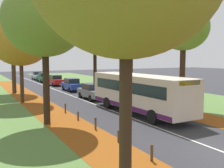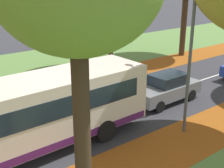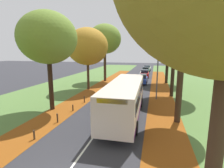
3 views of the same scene
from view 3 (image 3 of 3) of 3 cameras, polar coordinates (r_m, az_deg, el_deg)
grass_verge_left at (r=28.60m, az=-13.26°, el=-0.72°), size 12.00×90.00×0.01m
leaf_litter_left at (r=21.39m, az=-9.53°, el=-4.39°), size 2.80×60.00×0.00m
grass_verge_right at (r=26.12m, az=25.67°, el=-2.57°), size 12.00×90.00×0.01m
leaf_litter_right at (r=19.74m, az=15.98°, el=-5.94°), size 2.80×60.00×0.00m
road_centre_line at (r=25.80m, az=5.28°, el=-1.70°), size 0.12×80.00×0.01m
tree_left_near at (r=17.15m, az=-20.26°, el=13.92°), size 5.24×5.24×9.06m
tree_left_mid at (r=25.45m, az=-8.03°, el=12.01°), size 5.85×5.85×8.79m
tree_left_far at (r=32.64m, az=-2.39°, el=14.43°), size 5.94×5.94×10.36m
tree_right_near at (r=14.11m, az=22.26°, el=14.73°), size 4.19×4.19×8.65m
tree_right_mid at (r=22.45m, az=19.89°, el=14.00°), size 6.05×6.05×9.80m
tree_right_far at (r=31.85m, az=18.05°, el=14.11°), size 6.10×6.10×10.48m
bollard_third at (r=12.49m, az=-24.09°, el=-14.90°), size 0.12×0.12×0.64m
bollard_fourth at (r=14.55m, az=-17.40°, el=-10.56°), size 0.12×0.12×0.73m
bollard_fifth at (r=16.86m, az=-12.67°, el=-7.61°), size 0.12×0.12×0.60m
bollard_sixth at (r=19.24m, az=-9.02°, el=-4.98°), size 0.12×0.12×0.74m
streetlamp_right at (r=20.45m, az=13.77°, el=5.39°), size 1.89×0.28×6.00m
bus at (r=14.81m, az=4.30°, el=-4.27°), size 2.84×10.46×2.98m
car_grey_lead at (r=22.95m, az=6.94°, el=-1.22°), size 1.83×4.22×1.62m
car_blue_following at (r=30.40m, az=9.74°, el=1.62°), size 1.79×4.21×1.62m
car_red_third_in_line at (r=37.84m, az=10.61°, el=3.35°), size 1.85×4.24×1.62m
car_green_fourth_in_line at (r=44.68m, az=10.93°, el=4.44°), size 1.83×4.22×1.62m
car_silver_trailing at (r=50.15m, az=11.44°, el=5.08°), size 1.92×4.27×1.62m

